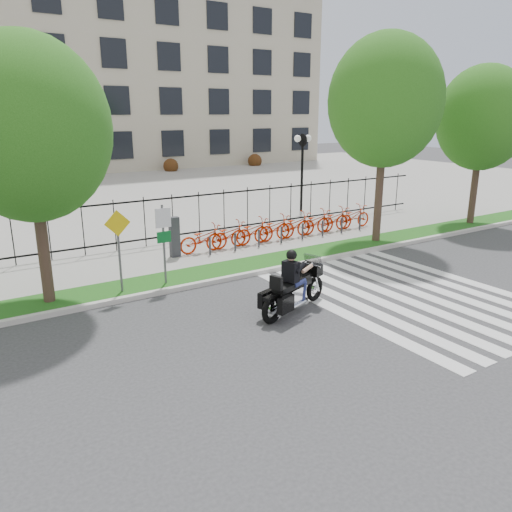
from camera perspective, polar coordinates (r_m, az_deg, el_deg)
ground at (r=12.82m, az=2.45°, el=-8.56°), size 120.00×120.00×0.00m
curb at (r=16.07m, az=-5.97°, el=-3.12°), size 60.00×0.20×0.15m
grass_verge at (r=16.79m, az=-7.29°, el=-2.30°), size 60.00×1.50×0.15m
sidewalk at (r=18.99m, az=-10.55°, el=-0.27°), size 60.00×3.50×0.15m
plaza at (r=35.55m, az=-21.50°, el=6.46°), size 80.00×34.00×0.10m
crosswalk_stripes at (r=15.89m, az=16.89°, el=-4.25°), size 5.70×8.00×0.01m
iron_fence at (r=20.32m, az=-12.60°, el=3.82°), size 30.00×0.06×2.00m
office_building at (r=55.03m, az=-27.14°, el=19.30°), size 60.00×21.90×20.15m
lamp_post_right at (r=27.33m, az=5.33°, el=11.58°), size 1.06×0.70×4.25m
street_tree_1 at (r=14.63m, az=-24.54°, el=13.03°), size 4.26×4.26×7.22m
street_tree_2 at (r=21.03m, az=14.56°, el=16.75°), size 4.50×4.50×8.21m
street_tree_3 at (r=26.07m, az=24.47°, el=14.14°), size 4.18×4.18×7.34m
bike_share_station at (r=21.15m, az=3.23°, el=3.37°), size 10.08×0.89×1.50m
sign_pole_regulatory at (r=15.59m, az=-10.51°, el=2.48°), size 0.50×0.09×2.50m
sign_pole_warning at (r=15.14m, az=-15.45°, el=1.76°), size 0.78×0.09×2.49m
motorcycle_rider at (r=13.79m, az=4.39°, el=-3.50°), size 2.73×1.34×2.18m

